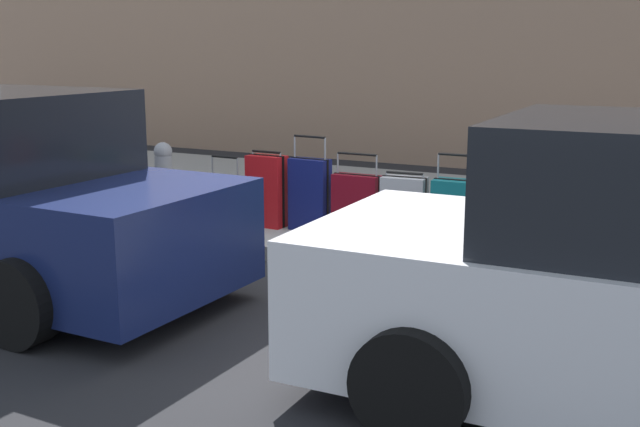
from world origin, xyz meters
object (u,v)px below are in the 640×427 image
(suitcase_teal_5, at_px, (452,215))
(fire_hydrant, at_px, (164,177))
(suitcase_maroon_7, at_px, (357,205))
(suitcase_olive_4, at_px, (501,221))
(suitcase_black_10, at_px, (226,200))
(suitcase_silver_6, at_px, (404,211))
(bollard_post, at_px, (111,172))
(suitcase_red_2, at_px, (614,227))
(suitcase_red_9, at_px, (267,191))
(suitcase_navy_8, at_px, (310,195))
(suitcase_black_3, at_px, (554,222))

(suitcase_teal_5, distance_m, fire_hydrant, 3.45)
(suitcase_teal_5, distance_m, suitcase_maroon_7, 1.02)
(suitcase_olive_4, bearing_deg, suitcase_black_10, 2.58)
(suitcase_silver_6, relative_size, bollard_post, 0.78)
(suitcase_red_2, bearing_deg, suitcase_black_10, 0.44)
(suitcase_maroon_7, bearing_deg, suitcase_olive_4, -178.45)
(suitcase_red_2, distance_m, suitcase_maroon_7, 2.48)
(suitcase_maroon_7, bearing_deg, suitcase_red_2, 178.50)
(suitcase_silver_6, distance_m, fire_hydrant, 2.97)
(suitcase_red_2, height_order, suitcase_maroon_7, suitcase_red_2)
(suitcase_silver_6, bearing_deg, suitcase_maroon_7, -8.09)
(suitcase_olive_4, height_order, suitcase_red_9, suitcase_olive_4)
(suitcase_red_2, distance_m, suitcase_navy_8, 3.02)
(suitcase_black_10, bearing_deg, suitcase_black_3, -178.50)
(suitcase_red_2, relative_size, suitcase_red_9, 1.26)
(suitcase_red_9, height_order, fire_hydrant, fire_hydrant)
(suitcase_maroon_7, relative_size, suitcase_black_10, 1.16)
(suitcase_navy_8, distance_m, fire_hydrant, 1.88)
(suitcase_black_3, xyz_separation_m, suitcase_red_9, (3.01, 0.02, 0.03))
(fire_hydrant, bearing_deg, suitcase_red_9, -179.77)
(suitcase_maroon_7, bearing_deg, suitcase_black_10, 3.57)
(suitcase_maroon_7, height_order, suitcase_red_9, suitcase_maroon_7)
(suitcase_silver_6, xyz_separation_m, fire_hydrant, (2.97, -0.05, 0.10))
(suitcase_red_9, bearing_deg, suitcase_maroon_7, -178.78)
(suitcase_black_10, height_order, fire_hydrant, fire_hydrant)
(suitcase_red_2, bearing_deg, fire_hydrant, -0.43)
(suitcase_teal_5, height_order, bollard_post, bollard_post)
(suitcase_black_10, distance_m, fire_hydrant, 0.91)
(suitcase_black_3, height_order, suitcase_red_9, suitcase_red_9)
(suitcase_black_10, height_order, bollard_post, bollard_post)
(fire_hydrant, height_order, bollard_post, bollard_post)
(suitcase_silver_6, distance_m, suitcase_navy_8, 1.09)
(suitcase_navy_8, distance_m, suitcase_red_9, 0.51)
(suitcase_black_3, relative_size, suitcase_teal_5, 0.83)
(suitcase_red_2, bearing_deg, suitcase_maroon_7, -1.50)
(suitcase_teal_5, height_order, suitcase_navy_8, suitcase_navy_8)
(suitcase_teal_5, relative_size, fire_hydrant, 1.12)
(suitcase_olive_4, distance_m, suitcase_red_9, 2.52)
(suitcase_teal_5, relative_size, suitcase_black_10, 1.25)
(bollard_post, bearing_deg, suitcase_navy_8, -175.76)
(suitcase_black_3, relative_size, fire_hydrant, 0.93)
(suitcase_black_3, xyz_separation_m, suitcase_teal_5, (0.94, 0.04, -0.02))
(bollard_post, bearing_deg, suitcase_maroon_7, -176.69)
(suitcase_black_3, xyz_separation_m, suitcase_navy_8, (2.50, -0.01, 0.02))
(bollard_post, bearing_deg, suitcase_red_9, -175.62)
(suitcase_maroon_7, distance_m, suitcase_black_10, 1.54)
(suitcase_silver_6, xyz_separation_m, suitcase_maroon_7, (0.54, -0.08, -0.01))
(suitcase_red_2, relative_size, suitcase_maroon_7, 1.20)
(suitcase_maroon_7, xyz_separation_m, suitcase_navy_8, (0.54, -0.01, 0.06))
(suitcase_black_10, bearing_deg, bollard_post, 3.04)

